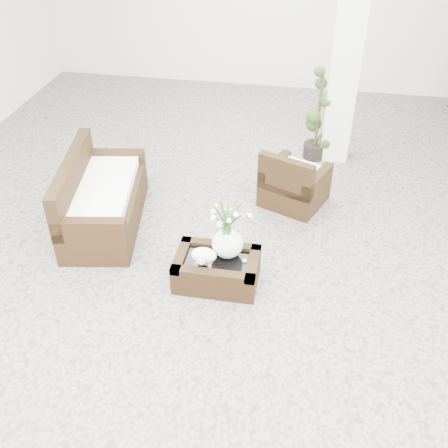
% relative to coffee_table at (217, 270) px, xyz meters
% --- Properties ---
extents(ground, '(11.00, 11.00, 0.00)m').
position_rel_coffee_table_xyz_m(ground, '(0.04, 0.34, -0.16)').
color(ground, gray).
rests_on(ground, ground).
extents(column, '(0.40, 0.40, 3.50)m').
position_rel_coffee_table_xyz_m(column, '(1.24, 3.14, 1.59)').
color(column, white).
rests_on(column, ground).
extents(coffee_table, '(0.90, 0.60, 0.31)m').
position_rel_coffee_table_xyz_m(coffee_table, '(0.00, 0.00, 0.00)').
color(coffee_table, '#33210F').
rests_on(coffee_table, ground).
extents(sheep_figurine, '(0.28, 0.23, 0.21)m').
position_rel_coffee_table_xyz_m(sheep_figurine, '(-0.12, -0.10, 0.26)').
color(sheep_figurine, white).
rests_on(sheep_figurine, coffee_table).
extents(planter_narcissus, '(0.44, 0.44, 0.80)m').
position_rel_coffee_table_xyz_m(planter_narcissus, '(0.10, 0.10, 0.56)').
color(planter_narcissus, white).
rests_on(planter_narcissus, coffee_table).
extents(tealight, '(0.04, 0.04, 0.03)m').
position_rel_coffee_table_xyz_m(tealight, '(0.30, 0.02, 0.17)').
color(tealight, white).
rests_on(tealight, coffee_table).
extents(armchair, '(0.97, 0.95, 0.80)m').
position_rel_coffee_table_xyz_m(armchair, '(0.72, 1.74, 0.24)').
color(armchair, '#33210F').
rests_on(armchair, ground).
extents(loveseat, '(1.11, 1.84, 0.92)m').
position_rel_coffee_table_xyz_m(loveseat, '(-1.58, 0.82, 0.30)').
color(loveseat, '#33210F').
rests_on(loveseat, ground).
extents(topiary, '(0.38, 0.38, 1.42)m').
position_rel_coffee_table_xyz_m(topiary, '(0.95, 3.05, 0.55)').
color(topiary, '#223D13').
rests_on(topiary, ground).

